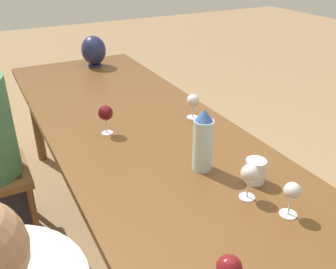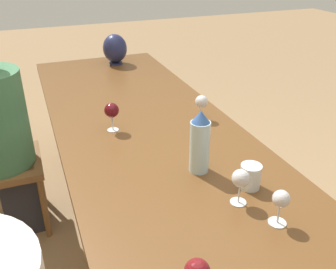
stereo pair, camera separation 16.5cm
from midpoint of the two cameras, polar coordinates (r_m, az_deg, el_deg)
The scene contains 9 objects.
ground_plane at distance 2.25m, azimuth 1.28°, elevation -18.95°, with size 14.00×14.00×0.00m, color #937551.
dining_table at distance 1.80m, azimuth 1.51°, elevation -3.32°, with size 3.17×0.92×0.77m.
water_bottle at distance 1.53m, azimuth 7.96°, elevation -1.31°, with size 0.08×0.08×0.27m.
water_tumbler at distance 1.51m, azimuth 15.55°, elevation -6.26°, with size 0.08×0.08×0.10m.
vase at distance 2.98m, azimuth -6.49°, elevation 12.84°, with size 0.18×0.18×0.23m.
wine_glass_0 at distance 1.33m, azimuth 20.32°, elevation -9.50°, with size 0.06×0.06×0.13m.
wine_glass_1 at distance 1.38m, azimuth 14.41°, elevation -6.74°, with size 0.07×0.07×0.14m.
wine_glass_2 at distance 2.01m, azimuth 7.47°, elevation 4.82°, with size 0.07×0.07×0.14m.
wine_glass_4 at distance 1.87m, azimuth -6.11°, elevation 3.55°, with size 0.07×0.07×0.15m.
Camera 2 is at (-1.46, 0.53, 1.62)m, focal length 40.00 mm.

